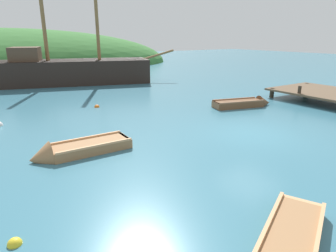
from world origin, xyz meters
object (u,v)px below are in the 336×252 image
Objects in this scene: rowboat_far at (75,151)px; sailing_ship at (72,75)px; buoy_yellow at (15,244)px; buoy_orange at (97,107)px; rowboat_portside at (245,104)px.

sailing_ship is at bearing -105.07° from rowboat_far.
rowboat_far is 12.01× the size of buoy_yellow.
buoy_yellow is 11.78m from buoy_orange.
buoy_orange reaches higher than buoy_yellow.
rowboat_far is at bearing -116.40° from buoy_orange.
buoy_yellow is at bearing -91.70° from sailing_ship.
buoy_orange is (5.58, 10.38, 0.00)m from buoy_yellow.
rowboat_far is at bearing -154.67° from rowboat_portside.
sailing_ship is at bearing 128.40° from rowboat_portside.
sailing_ship is 9.84m from buoy_orange.
buoy_yellow is at bearing -118.28° from buoy_orange.
rowboat_portside reaches higher than buoy_orange.
buoy_orange is (-7.35, 4.64, -0.13)m from rowboat_portside.
sailing_ship is 4.12× the size of rowboat_portside.
rowboat_portside is at bearing -50.01° from sailing_ship.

